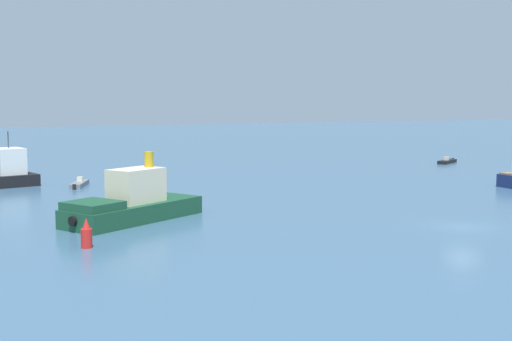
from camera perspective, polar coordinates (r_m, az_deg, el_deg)
name	(u,v)px	position (r m, az deg, el deg)	size (l,w,h in m)	color
ground_plane	(463,227)	(51.41, 17.08, -4.59)	(400.00, 400.00, 0.00)	#3D607F
small_motorboat	(79,184)	(74.26, -14.67, -1.11)	(2.86, 5.04, 1.00)	slate
fishing_skiff	(447,161)	(102.05, 15.82, 0.74)	(4.71, 3.49, 0.96)	black
tugboat	(132,204)	(52.30, -10.43, -2.76)	(11.98, 9.27, 5.18)	#19472D
channel_buoy_red	(86,235)	(43.57, -14.11, -5.30)	(0.70, 0.70, 1.90)	red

